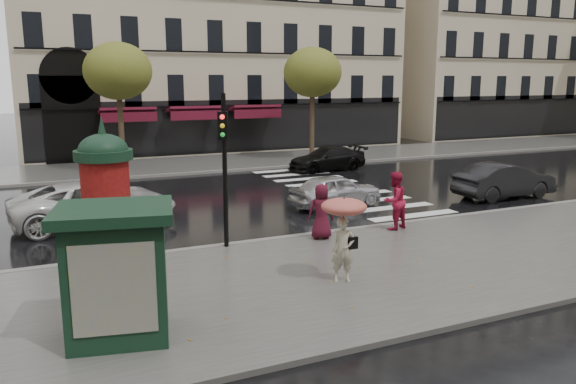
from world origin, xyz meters
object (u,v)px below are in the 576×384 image
woman_red (394,201)px  car_white (95,203)px  woman_umbrella (344,225)px  man_burgundy (321,211)px  newsstand (117,271)px  car_black (327,159)px  car_silver (336,190)px  car_darkgrey (505,180)px  traffic_light (224,156)px  morris_column (106,196)px

woman_red → car_white: bearing=-45.9°
woman_umbrella → man_burgundy: woman_umbrella is taller
newsstand → car_black: bearing=51.2°
car_silver → car_black: bearing=-33.4°
woman_red → car_darkgrey: 7.75m
traffic_light → car_darkgrey: bearing=10.3°
car_darkgrey → car_black: size_ratio=1.00×
car_black → woman_red: bearing=-23.1°
morris_column → car_black: morris_column is taller
morris_column → car_silver: size_ratio=1.03×
woman_red → traffic_light: size_ratio=0.43×
car_white → car_black: (12.53, 7.00, -0.11)m
woman_red → man_burgundy: (-2.59, 0.00, -0.09)m
traffic_light → morris_column: bearing=-174.2°
newsstand → woman_umbrella: bearing=9.3°
traffic_light → newsstand: 5.94m
car_white → newsstand: bearing=172.0°
woman_umbrella → car_darkgrey: (11.09, 6.05, -0.75)m
morris_column → traffic_light: bearing=5.8°
traffic_light → car_white: bearing=123.4°
woman_umbrella → car_black: (7.87, 15.34, -0.84)m
morris_column → car_white: (0.15, 4.93, -1.19)m
woman_red → car_black: 12.61m
traffic_light → car_black: 15.14m
woman_umbrella → man_burgundy: size_ratio=1.24×
man_burgundy → car_white: bearing=-27.3°
man_burgundy → car_white: size_ratio=0.31×
traffic_light → car_black: (9.49, 11.61, -2.09)m
morris_column → woman_red: bearing=0.0°
woman_red → morris_column: 8.67m
woman_red → car_black: bearing=-124.5°
car_silver → traffic_light: bearing=116.5°
car_white → morris_column: bearing=173.4°
man_burgundy → traffic_light: traffic_light is taller
morris_column → newsstand: morris_column is taller
woman_red → newsstand: 9.94m
morris_column → traffic_light: (3.19, 0.32, 0.79)m
morris_column → car_silver: 9.79m
newsstand → traffic_light: bearing=52.3°
newsstand → car_silver: newsstand is taller
car_black → car_darkgrey: bearing=14.9°
woman_red → traffic_light: bearing=-19.1°
woman_red → car_white: 9.81m
traffic_light → car_darkgrey: traffic_light is taller
woman_umbrella → morris_column: 5.92m
car_darkgrey → car_white: (-15.76, 2.29, 0.02)m
morris_column → traffic_light: 3.30m
car_silver → car_white: (-8.66, 0.86, 0.11)m
newsstand → car_white: size_ratio=0.46×
newsstand → car_black: (13.03, 16.19, -0.75)m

